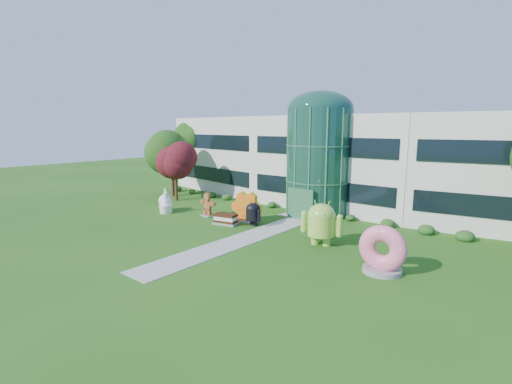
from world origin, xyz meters
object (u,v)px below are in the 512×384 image
Objects in this scene: android_black at (253,212)px; gingerbread at (207,204)px; android_green at (321,221)px; donut at (383,248)px.

android_black reaches higher than gingerbread.
android_black is 5.38m from gingerbread.
gingerbread is (-12.41, 0.86, -0.62)m from android_green.
donut is 17.89m from gingerbread.
gingerbread is at bearing 166.24° from donut.
android_black is 12.66m from donut.
android_green is 12.46m from gingerbread.
donut reaches higher than gingerbread.
android_green reaches higher than gingerbread.
donut is 1.17× the size of gingerbread.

